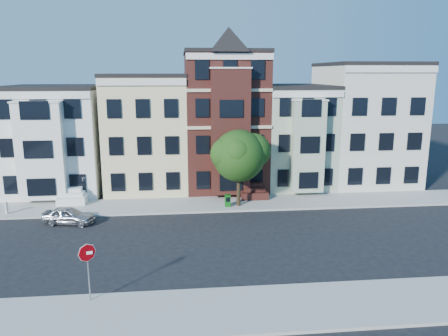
{
  "coord_description": "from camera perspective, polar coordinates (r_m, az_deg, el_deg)",
  "views": [
    {
      "loc": [
        -4.15,
        -25.43,
        10.39
      ],
      "look_at": [
        -1.24,
        2.67,
        4.2
      ],
      "focal_mm": 35.0,
      "sensor_mm": 36.0,
      "label": 1
    }
  ],
  "objects": [
    {
      "name": "house_cream",
      "position": [
        43.93,
        17.9,
        5.37
      ],
      "size": [
        8.0,
        9.0,
        11.0
      ],
      "primitive_type": "cube",
      "color": "silver",
      "rests_on": "ground"
    },
    {
      "name": "ground",
      "position": [
        27.78,
        3.16,
        -9.62
      ],
      "size": [
        120.0,
        120.0,
        0.0
      ],
      "primitive_type": "plane",
      "color": "black"
    },
    {
      "name": "street_tree",
      "position": [
        33.61,
        1.95,
        1.14
      ],
      "size": [
        6.7,
        6.7,
        7.41
      ],
      "primitive_type": null,
      "rotation": [
        0.0,
        0.0,
        -0.05
      ],
      "color": "#255215",
      "rests_on": "far_sidewalk"
    },
    {
      "name": "house_white",
      "position": [
        41.79,
        -20.94,
        3.44
      ],
      "size": [
        8.0,
        9.0,
        9.0
      ],
      "primitive_type": "cube",
      "color": "white",
      "rests_on": "ground"
    },
    {
      "name": "far_sidewalk",
      "position": [
        35.23,
        1.12,
        -4.67
      ],
      "size": [
        60.0,
        4.0,
        0.15
      ],
      "primitive_type": "cube",
      "color": "#9E9B93",
      "rests_on": "ground"
    },
    {
      "name": "newspaper_box",
      "position": [
        34.12,
        0.48,
        -4.28
      ],
      "size": [
        0.43,
        0.38,
        0.94
      ],
      "primitive_type": "cube",
      "rotation": [
        0.0,
        0.0,
        0.01
      ],
      "color": "#0F5C13",
      "rests_on": "far_sidewalk"
    },
    {
      "name": "stop_sign",
      "position": [
        21.17,
        -17.31,
        -12.45
      ],
      "size": [
        0.86,
        0.31,
        3.12
      ],
      "primitive_type": null,
      "rotation": [
        0.0,
        0.0,
        0.23
      ],
      "color": "#BC0007",
      "rests_on": "near_sidewalk"
    },
    {
      "name": "house_yellow",
      "position": [
        40.39,
        -9.94,
        4.5
      ],
      "size": [
        7.0,
        9.0,
        10.0
      ],
      "primitive_type": "cube",
      "color": "beige",
      "rests_on": "ground"
    },
    {
      "name": "house_brown",
      "position": [
        40.38,
        0.02,
        6.12
      ],
      "size": [
        7.0,
        9.0,
        12.0
      ],
      "primitive_type": "cube",
      "color": "#371612",
      "rests_on": "ground"
    },
    {
      "name": "parked_car",
      "position": [
        32.53,
        -19.63,
        -5.89
      ],
      "size": [
        3.78,
        2.13,
        1.21
      ],
      "primitive_type": "imported",
      "rotation": [
        0.0,
        0.0,
        1.37
      ],
      "color": "#A2A3AB",
      "rests_on": "ground"
    },
    {
      "name": "house_green",
      "position": [
        41.74,
        8.95,
        4.1
      ],
      "size": [
        6.0,
        9.0,
        9.0
      ],
      "primitive_type": "cube",
      "color": "#9DAE92",
      "rests_on": "ground"
    },
    {
      "name": "fire_hydrant",
      "position": [
        36.2,
        -26.54,
        -4.8
      ],
      "size": [
        0.33,
        0.33,
        0.74
      ],
      "primitive_type": "cylinder",
      "rotation": [
        0.0,
        0.0,
        -0.34
      ],
      "color": "beige",
      "rests_on": "far_sidewalk"
    },
    {
      "name": "near_sidewalk",
      "position": [
        20.67,
        6.81,
        -17.67
      ],
      "size": [
        60.0,
        4.0,
        0.15
      ],
      "primitive_type": "cube",
      "color": "#9E9B93",
      "rests_on": "ground"
    }
  ]
}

